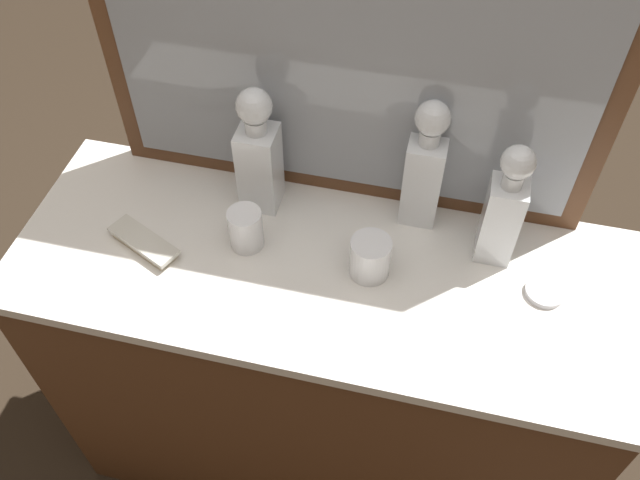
# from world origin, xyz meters

# --- Properties ---
(ground_plane) EXTENTS (6.00, 6.00, 0.00)m
(ground_plane) POSITION_xyz_m (0.00, 0.00, 0.00)
(ground_plane) COLOR #2D2319
(dresser) EXTENTS (1.27, 0.49, 0.87)m
(dresser) POSITION_xyz_m (0.00, 0.00, 0.44)
(dresser) COLOR brown
(dresser) RESTS_ON ground_plane
(dresser_mirror) EXTENTS (1.00, 0.03, 0.79)m
(dresser_mirror) POSITION_xyz_m (0.00, 0.23, 1.27)
(dresser_mirror) COLOR brown
(dresser_mirror) RESTS_ON dresser
(crystal_decanter_front) EXTENTS (0.07, 0.07, 0.28)m
(crystal_decanter_front) POSITION_xyz_m (0.33, 0.12, 0.99)
(crystal_decanter_front) COLOR white
(crystal_decanter_front) RESTS_ON dresser
(crystal_decanter_center) EXTENTS (0.08, 0.08, 0.30)m
(crystal_decanter_center) POSITION_xyz_m (0.17, 0.19, 0.99)
(crystal_decanter_center) COLOR white
(crystal_decanter_center) RESTS_ON dresser
(crystal_decanter_left) EXTENTS (0.08, 0.08, 0.29)m
(crystal_decanter_left) POSITION_xyz_m (-0.16, 0.15, 0.99)
(crystal_decanter_left) COLOR white
(crystal_decanter_left) RESTS_ON dresser
(crystal_tumbler_left) EXTENTS (0.07, 0.07, 0.09)m
(crystal_tumbler_left) POSITION_xyz_m (-0.16, 0.02, 0.92)
(crystal_tumbler_left) COLOR white
(crystal_tumbler_left) RESTS_ON dresser
(crystal_tumbler_far_right) EXTENTS (0.08, 0.08, 0.09)m
(crystal_tumbler_far_right) POSITION_xyz_m (0.10, 0.01, 0.91)
(crystal_tumbler_far_right) COLOR white
(crystal_tumbler_far_right) RESTS_ON dresser
(silver_brush_right) EXTENTS (0.17, 0.12, 0.02)m
(silver_brush_right) POSITION_xyz_m (-0.36, -0.04, 0.89)
(silver_brush_right) COLOR #B7A88C
(silver_brush_right) RESTS_ON dresser
(porcelain_dish) EXTENTS (0.08, 0.08, 0.01)m
(porcelain_dish) POSITION_xyz_m (0.44, 0.03, 0.88)
(porcelain_dish) COLOR silver
(porcelain_dish) RESTS_ON dresser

